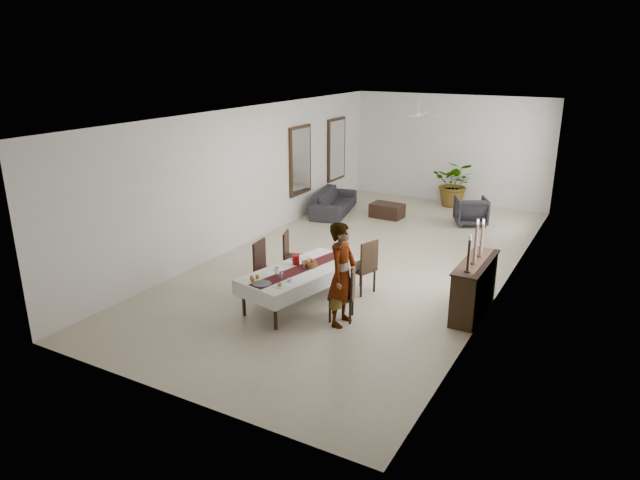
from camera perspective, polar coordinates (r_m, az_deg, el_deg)
The scene contains 88 objects.
floor at distance 12.65m, azimuth 4.48°, elevation -2.00°, with size 6.00×12.00×0.00m, color #C1B799.
ceiling at distance 11.92m, azimuth 4.87°, elevation 12.57°, with size 6.00×12.00×0.02m, color white.
wall_back at distance 17.73m, azimuth 12.87°, elevation 8.85°, with size 6.00×0.02×3.20m, color silver.
wall_front at distance 7.40m, azimuth -15.13°, elevation -4.44°, with size 6.00×0.02×3.20m, color silver.
wall_left at distance 13.67m, azimuth -6.91°, elevation 6.45°, with size 0.02×12.00×3.20m, color silver.
wall_right at distance 11.32m, azimuth 18.62°, elevation 3.13°, with size 0.02×12.00×3.20m, color silver.
dining_table_top at distance 10.24m, azimuth -2.03°, elevation -3.10°, with size 0.89×2.13×0.04m, color black.
table_leg_fl at distance 9.99m, azimuth -7.64°, elevation -5.90°, with size 0.06×0.06×0.62m, color black.
table_leg_fr at distance 9.47m, azimuth -4.49°, elevation -7.22°, with size 0.06×0.06×0.62m, color black.
table_leg_bl at distance 11.30m, azimuth 0.06°, elevation -2.78°, with size 0.06×0.06×0.62m, color black.
table_leg_br at distance 10.84m, azimuth 3.17°, elevation -3.76°, with size 0.06×0.06×0.62m, color black.
tablecloth_top at distance 10.23m, azimuth -2.03°, elevation -2.96°, with size 1.05×2.29×0.01m, color white.
tablecloth_drape_left at distance 10.62m, azimuth -4.06°, elevation -2.93°, with size 0.01×2.29×0.27m, color white.
tablecloth_drape_right at distance 9.96m, azimuth 0.16°, elevation -4.36°, with size 0.01×2.29×0.27m, color silver.
tablecloth_drape_near at distance 9.55m, azimuth -6.72°, elevation -5.53°, with size 1.05×0.01×0.27m, color white.
tablecloth_drape_far at distance 11.08m, azimuth 2.01°, elevation -1.97°, with size 1.05×0.01×0.27m, color white.
table_runner at distance 10.23m, azimuth -2.03°, elevation -2.92°, with size 0.31×2.22×0.00m, color #52171A.
red_pitcher at distance 10.43m, azimuth -2.42°, elevation -1.99°, with size 0.13×0.13×0.18m, color maroon.
pitcher_handle at distance 10.48m, azimuth -2.72°, elevation -1.89°, with size 0.11×0.11×0.02m, color #96100A.
wine_glass_near at distance 9.75m, azimuth -3.90°, elevation -3.59°, with size 0.06×0.06×0.15m, color silver.
wine_glass_mid at distance 9.94m, azimuth -4.33°, elevation -3.16°, with size 0.06×0.06×0.15m, color white.
wine_glass_far at distance 10.21m, azimuth -1.68°, elevation -2.53°, with size 0.06×0.06×0.15m, color silver.
teacup_right at distance 9.70m, azimuth -3.04°, elevation -4.02°, with size 0.08×0.08×0.05m, color silver.
saucer_right at distance 9.70m, azimuth -3.03°, elevation -4.13°, with size 0.13×0.13×0.01m, color white.
teacup_left at distance 10.19m, azimuth -4.32°, elevation -2.90°, with size 0.08×0.08×0.05m, color silver.
saucer_left at distance 10.20m, azimuth -4.31°, elevation -3.02°, with size 0.13×0.13×0.01m, color white.
plate_near_right at distance 9.51m, azimuth -4.04°, elevation -4.62°, with size 0.21×0.21×0.01m, color white.
bread_near_right at distance 9.50m, azimuth -4.04°, elevation -4.49°, with size 0.08×0.08×0.08m, color tan.
plate_near_left at distance 9.97m, azimuth -5.77°, elevation -3.56°, with size 0.21×0.21×0.01m, color white.
plate_far_left at distance 10.74m, azimuth -1.35°, elevation -1.83°, with size 0.21×0.21×0.01m, color white.
serving_tray at distance 9.62m, azimuth -5.83°, elevation -4.38°, with size 0.32×0.32×0.02m, color #47474C.
jam_jar_a at distance 9.73m, azimuth -6.74°, elevation -3.99°, with size 0.06×0.06×0.07m, color #954A15.
jam_jar_b at distance 9.83m, azimuth -6.86°, elevation -3.77°, with size 0.06×0.06×0.07m, color #954715.
jam_jar_c at distance 9.85m, azimuth -6.30°, elevation -3.70°, with size 0.06×0.06×0.07m, color #905715.
fruit_basket at distance 10.34m, azimuth -1.01°, elevation -2.43°, with size 0.27×0.27×0.09m, color brown.
fruit_red at distance 10.31m, azimuth -0.84°, elevation -2.09°, with size 0.08×0.08×0.08m, color #A72210.
fruit_green at distance 10.36m, azimuth -1.06°, elevation -2.00°, with size 0.07×0.07×0.07m, color olive.
fruit_yellow at distance 10.29m, azimuth -1.18°, elevation -2.15°, with size 0.07×0.07×0.07m, color gold.
chair_right_near_seat at distance 9.75m, azimuth 2.17°, elevation -5.54°, with size 0.42×0.42×0.05m, color black.
chair_right_near_leg_fl at distance 9.67m, azimuth 3.02°, elevation -7.27°, with size 0.04×0.04×0.42m, color black.
chair_right_near_leg_fr at distance 9.98m, azimuth 3.27°, elevation -6.43°, with size 0.04×0.04×0.42m, color black.
chair_right_near_leg_bl at distance 9.72m, azimuth 1.00°, elevation -7.13°, with size 0.04×0.04×0.42m, color black.
chair_right_near_leg_br at distance 10.02m, azimuth 1.31°, elevation -6.29°, with size 0.04×0.04×0.42m, color black.
chair_right_near_back at distance 9.62m, azimuth 3.32°, elevation -4.05°, with size 0.42×0.04×0.53m, color black.
chair_right_far_seat at distance 10.85m, azimuth 4.13°, elevation -2.89°, with size 0.45×0.45×0.05m, color black.
chair_right_far_leg_fl at distance 10.70m, azimuth 4.12°, elevation -4.62°, with size 0.04×0.04×0.44m, color black.
chair_right_far_leg_fr at distance 10.95m, azimuth 5.45°, elevation -4.11°, with size 0.04×0.04×0.44m, color black.
chair_right_far_leg_bl at distance 10.93m, azimuth 2.74°, elevation -4.07°, with size 0.04×0.04×0.44m, color black.
chair_right_far_leg_br at distance 11.18m, azimuth 4.07°, elevation -3.59°, with size 0.04×0.04×0.44m, color black.
chair_right_far_back at distance 10.61m, azimuth 4.95°, elevation -1.65°, with size 0.45×0.04×0.57m, color black.
chair_left_near_seat at distance 10.65m, azimuth -5.04°, elevation -3.28°, with size 0.45×0.45×0.05m, color black.
chair_left_near_leg_fl at distance 10.97m, azimuth -5.44°, elevation -4.03°, with size 0.05×0.05×0.45m, color black.
chair_left_near_leg_fr at distance 10.67m, azimuth -6.35°, elevation -4.73°, with size 0.05×0.05×0.45m, color black.
chair_left_near_leg_bl at distance 10.82m, azimuth -3.68°, elevation -4.32°, with size 0.05×0.05×0.45m, color black.
chair_left_near_leg_br at distance 10.51m, azimuth -4.54°, elevation -5.04°, with size 0.05×0.05×0.45m, color black.
chair_left_near_back at distance 10.63m, azimuth -6.08°, elevation -1.56°, with size 0.45×0.04×0.58m, color black.
chair_left_far_seat at distance 11.53m, azimuth -2.50°, elevation -1.76°, with size 0.41×0.41×0.05m, color black.
chair_left_far_leg_fl at distance 11.79m, azimuth -3.10°, elevation -2.47°, with size 0.04×0.04×0.40m, color black.
chair_left_far_leg_fr at distance 11.49m, azimuth -3.48°, elevation -3.05°, with size 0.04×0.04×0.40m, color black.
chair_left_far_leg_bl at distance 11.72m, azimuth -1.51°, elevation -2.57°, with size 0.04×0.04×0.40m, color black.
chair_left_far_leg_br at distance 11.42m, azimuth -1.85°, elevation -3.16°, with size 0.04×0.04×0.40m, color black.
chair_left_far_back at distance 11.47m, azimuth -3.43°, elevation -0.40°, with size 0.41×0.04×0.52m, color black.
woman at distance 9.42m, azimuth 2.22°, elevation -3.46°, with size 0.65×0.43×1.78m, color #97989F.
sideboard_body at distance 10.30m, azimuth 15.14°, elevation -4.67°, with size 0.42×1.56×0.94m, color black.
sideboard_top at distance 10.13m, azimuth 15.36°, elevation -2.15°, with size 0.46×1.62×0.03m, color black.
candlestick_near_base at distance 9.60m, azimuth 14.53°, elevation -3.03°, with size 0.10×0.10×0.03m, color black.
candlestick_near_shaft at distance 9.50m, azimuth 14.66°, elevation -1.49°, with size 0.05×0.05×0.52m, color black.
candlestick_near_candle at distance 9.41m, azimuth 14.80°, elevation 0.24°, with size 0.04×0.04×0.08m, color white.
candlestick_mid_base at distance 9.98m, azimuth 15.15°, elevation -2.26°, with size 0.10×0.10×0.03m, color black.
candlestick_mid_shaft at distance 9.86m, azimuth 15.32°, elevation -0.34°, with size 0.05×0.05×0.68m, color black.
candlestick_mid_candle at distance 9.75m, azimuth 15.51°, elevation 1.78°, with size 0.04×0.04×0.08m, color beige.
candlestick_far_base at distance 10.36m, azimuth 15.73°, elevation -1.54°, with size 0.10×0.10×0.03m, color black.
candlestick_far_shaft at distance 10.26m, azimuth 15.88°, elevation 0.04°, with size 0.05×0.05×0.57m, color black.
candlestick_far_candle at distance 10.17m, azimuth 16.04°, elevation 1.79°, with size 0.04×0.04×0.08m, color silver.
sofa at distance 16.25m, azimuth 1.41°, elevation 3.86°, with size 2.21×0.86×0.64m, color #2B282E.
armchair at distance 15.61m, azimuth 14.85°, elevation 2.82°, with size 0.79×0.82×0.74m, color #2A282D.
coffee_table at distance 15.92m, azimuth 6.72°, elevation 2.95°, with size 0.87×0.58×0.39m, color black.
potted_plant at distance 17.36m, azimuth 13.34°, elevation 5.53°, with size 1.23×1.07×1.36m, color #356026.
mirror_frame_near at distance 15.45m, azimuth -1.99°, elevation 7.94°, with size 0.06×1.05×1.85m, color black.
mirror_glass_near at distance 15.43m, azimuth -1.88°, elevation 7.93°, with size 0.01×0.90×1.70m, color silver.
mirror_frame_far at distance 17.25m, azimuth 1.64°, elevation 9.04°, with size 0.06×1.05×1.85m, color black.
mirror_glass_far at distance 17.24m, azimuth 1.75°, elevation 9.03°, with size 0.01×0.90×1.70m, color white.
fan_rod at distance 14.71m, azimuth 9.83°, elevation 13.07°, with size 0.04×0.04×0.20m, color white.
fan_hub at distance 14.73m, azimuth 9.78°, elevation 12.30°, with size 0.16×0.16×0.08m, color white.
fan_blade_n at distance 15.05m, azimuth 10.24°, elevation 12.40°, with size 0.10×0.55×0.01m, color silver.
fan_blade_s at distance 14.40m, azimuth 9.30°, elevation 12.19°, with size 0.10×0.55×0.01m, color white.
fan_blade_e at distance 14.61m, azimuth 11.10°, elevation 12.18°, with size 0.55×0.10×0.01m, color silver.
fan_blade_w at distance 14.85m, azimuth 8.48°, elevation 12.41°, with size 0.55×0.10×0.01m, color silver.
Camera 1 is at (4.88, -10.82, 4.38)m, focal length 32.00 mm.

